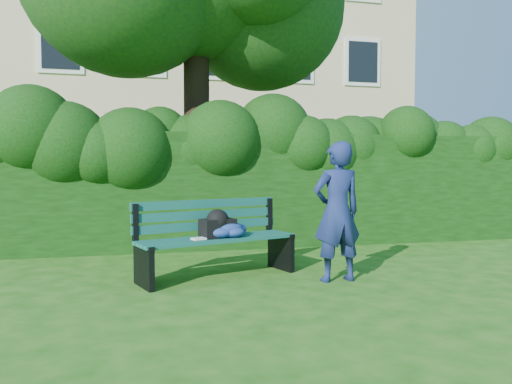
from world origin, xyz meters
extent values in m
plane|color=#1A550F|center=(0.00, 0.00, 0.00)|extent=(80.00, 80.00, 0.00)
cube|color=#CBB588|center=(0.00, 14.00, 6.00)|extent=(16.00, 8.00, 12.00)
cube|color=white|center=(-3.60, 9.98, 2.00)|extent=(1.30, 0.08, 1.60)
cube|color=black|center=(-3.60, 9.94, 2.00)|extent=(1.05, 0.04, 1.35)
cube|color=white|center=(-1.20, 9.98, 2.00)|extent=(1.30, 0.08, 1.60)
cube|color=black|center=(-1.20, 9.94, 2.00)|extent=(1.05, 0.04, 1.35)
cube|color=white|center=(1.20, 9.98, 2.00)|extent=(1.30, 0.08, 1.60)
cube|color=black|center=(1.20, 9.94, 2.00)|extent=(1.05, 0.04, 1.35)
cube|color=white|center=(3.60, 9.98, 2.00)|extent=(1.30, 0.08, 1.60)
cube|color=black|center=(3.60, 9.94, 2.00)|extent=(1.05, 0.04, 1.35)
cube|color=white|center=(6.00, 9.98, 2.00)|extent=(1.30, 0.08, 1.60)
cube|color=black|center=(6.00, 9.94, 2.00)|extent=(1.05, 0.04, 1.35)
cube|color=white|center=(-3.60, 9.98, 4.80)|extent=(1.30, 0.08, 1.60)
cube|color=black|center=(-3.60, 9.94, 4.80)|extent=(1.05, 0.04, 1.35)
cube|color=white|center=(-1.20, 9.98, 4.80)|extent=(1.30, 0.08, 1.60)
cube|color=black|center=(-1.20, 9.94, 4.80)|extent=(1.05, 0.04, 1.35)
cube|color=white|center=(1.20, 9.98, 4.80)|extent=(1.30, 0.08, 1.60)
cube|color=black|center=(1.20, 9.94, 4.80)|extent=(1.05, 0.04, 1.35)
cube|color=white|center=(3.60, 9.98, 4.80)|extent=(1.30, 0.08, 1.60)
cube|color=black|center=(3.60, 9.94, 4.80)|extent=(1.05, 0.04, 1.35)
cube|color=white|center=(6.00, 9.98, 4.80)|extent=(1.30, 0.08, 1.60)
cube|color=black|center=(6.00, 9.94, 4.80)|extent=(1.05, 0.04, 1.35)
cube|color=black|center=(0.00, 2.20, 0.90)|extent=(10.00, 1.00, 1.80)
cylinder|color=black|center=(-0.46, 3.17, 2.33)|extent=(0.45, 0.45, 4.66)
sphere|color=#133E18|center=(0.84, 3.57, 4.29)|extent=(3.12, 3.12, 3.12)
cube|color=#0F4B3F|center=(-0.57, -0.26, 0.45)|extent=(1.81, 0.68, 0.04)
cube|color=#0F4B3F|center=(-0.60, -0.14, 0.45)|extent=(1.81, 0.68, 0.04)
cube|color=#0F4B3F|center=(-0.64, -0.03, 0.45)|extent=(1.81, 0.68, 0.04)
cube|color=#0F4B3F|center=(-0.68, 0.09, 0.45)|extent=(1.81, 0.68, 0.04)
cube|color=#0F4B3F|center=(-0.70, 0.16, 0.58)|extent=(1.79, 0.62, 0.10)
cube|color=#0F4B3F|center=(-0.71, 0.17, 0.71)|extent=(1.79, 0.62, 0.10)
cube|color=#0F4B3F|center=(-0.71, 0.18, 0.84)|extent=(1.79, 0.62, 0.10)
cube|color=black|center=(-1.46, -0.36, 0.22)|extent=(0.21, 0.49, 0.44)
cube|color=black|center=(-1.54, -0.12, 0.65)|extent=(0.08, 0.08, 0.45)
cube|color=black|center=(-1.45, -0.41, 0.44)|extent=(0.19, 0.42, 0.05)
cube|color=black|center=(0.22, 0.19, 0.22)|extent=(0.21, 0.49, 0.44)
cube|color=black|center=(0.14, 0.44, 0.65)|extent=(0.08, 0.08, 0.45)
cube|color=black|center=(0.23, 0.14, 0.44)|extent=(0.19, 0.42, 0.05)
cube|color=white|center=(-0.84, -0.21, 0.48)|extent=(0.21, 0.18, 0.02)
cube|color=black|center=(-0.62, -0.09, 0.58)|extent=(0.44, 0.34, 0.21)
imported|color=navy|center=(0.65, -0.57, 0.78)|extent=(0.60, 0.42, 1.56)
camera|label=1|loc=(-1.55, -5.73, 1.29)|focal=35.00mm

